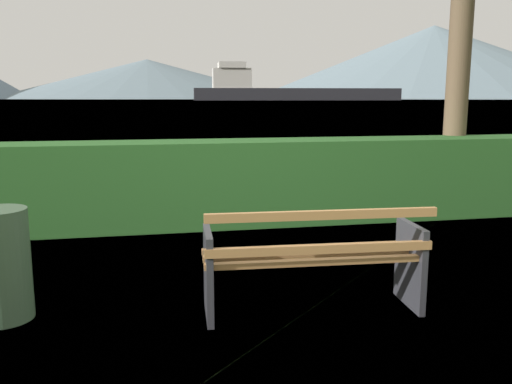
{
  "coord_description": "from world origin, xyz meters",
  "views": [
    {
      "loc": [
        -1.22,
        -3.89,
        1.66
      ],
      "look_at": [
        0.0,
        2.22,
        0.56
      ],
      "focal_mm": 37.78,
      "sensor_mm": 36.0,
      "label": 1
    }
  ],
  "objects": [
    {
      "name": "ground_plane",
      "position": [
        0.0,
        0.0,
        0.0
      ],
      "size": [
        1400.0,
        1400.0,
        0.0
      ],
      "primitive_type": "plane",
      "color": "#567A38"
    },
    {
      "name": "hedge_row",
      "position": [
        0.0,
        3.07,
        0.55
      ],
      "size": [
        10.48,
        0.82,
        1.1
      ],
      "primitive_type": "cube",
      "color": "#285B23",
      "rests_on": "ground_plane"
    },
    {
      "name": "park_bench",
      "position": [
        -0.0,
        -0.06,
        0.43
      ],
      "size": [
        1.73,
        0.66,
        0.87
      ],
      "color": "#A0703F",
      "rests_on": "ground_plane"
    },
    {
      "name": "cargo_ship_large",
      "position": [
        69.38,
        279.39,
        5.48
      ],
      "size": [
        111.01,
        23.16,
        19.6
      ],
      "color": "#232328",
      "rests_on": "water_surface"
    },
    {
      "name": "distant_hills",
      "position": [
        97.16,
        545.32,
        35.24
      ],
      "size": [
        857.93,
        400.61,
        80.56
      ],
      "color": "slate",
      "rests_on": "ground_plane"
    },
    {
      "name": "trash_bin",
      "position": [
        -2.34,
        0.28,
        0.42
      ],
      "size": [
        0.44,
        0.44,
        0.85
      ],
      "primitive_type": "cylinder",
      "color": "#385138",
      "rests_on": "ground_plane"
    },
    {
      "name": "water_surface",
      "position": [
        0.0,
        307.83,
        0.0
      ],
      "size": [
        620.0,
        620.0,
        0.0
      ],
      "primitive_type": "plane",
      "color": "slate",
      "rests_on": "ground_plane"
    }
  ]
}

